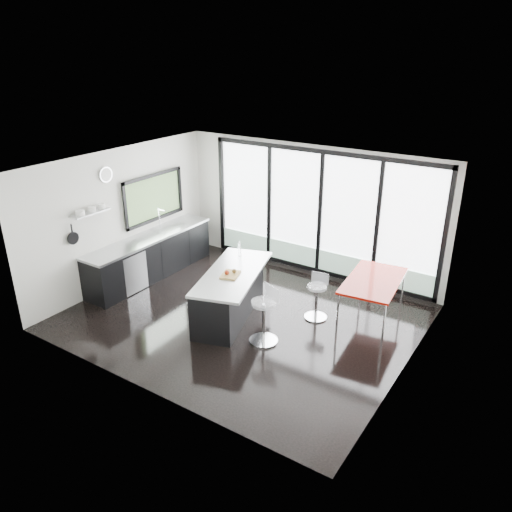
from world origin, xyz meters
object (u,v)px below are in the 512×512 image
Objects in this scene: bar_stool_near at (264,322)px; red_table at (372,300)px; island at (230,293)px; bar_stool_far at (316,302)px.

bar_stool_near is 2.07m from red_table.
red_table is at bearing 28.13° from island.
island reaches higher than bar_stool_near.
red_table is (2.27, 1.22, -0.03)m from island.
island reaches higher than bar_stool_far.
bar_stool_near is (1.02, -0.43, -0.06)m from island.
bar_stool_near is 1.17× the size of bar_stool_far.
red_table is (1.26, 1.64, 0.03)m from bar_stool_near.
bar_stool_far is 0.43× the size of red_table.
island is 3.03× the size of bar_stool_near.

